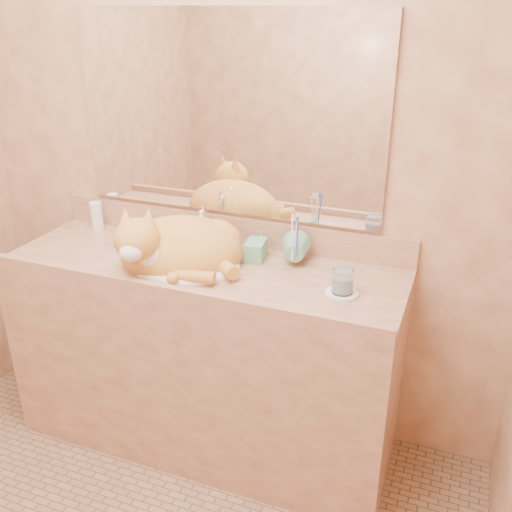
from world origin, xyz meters
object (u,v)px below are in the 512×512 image
at_px(vanity_counter, 205,356).
at_px(cat, 176,245).
at_px(soap_dispenser, 252,244).
at_px(toothbrush_cup, 294,256).
at_px(sink_basin, 183,248).
at_px(water_glass, 343,281).

height_order(vanity_counter, cat, cat).
height_order(cat, soap_dispenser, cat).
distance_m(soap_dispenser, toothbrush_cup, 0.17).
xyz_separation_m(vanity_counter, toothbrush_cup, (0.35, 0.10, 0.48)).
relative_size(sink_basin, soap_dispenser, 2.67).
height_order(vanity_counter, toothbrush_cup, toothbrush_cup).
height_order(sink_basin, water_glass, sink_basin).
xyz_separation_m(sink_basin, cat, (-0.02, -0.02, 0.02)).
xyz_separation_m(cat, toothbrush_cup, (0.44, 0.14, -0.03)).
relative_size(vanity_counter, soap_dispenser, 9.46).
height_order(sink_basin, cat, cat).
distance_m(vanity_counter, soap_dispenser, 0.55).
bearing_deg(water_glass, cat, 179.84).
distance_m(cat, toothbrush_cup, 0.46).
distance_m(vanity_counter, cat, 0.52).
bearing_deg(sink_basin, cat, -122.04).
distance_m(vanity_counter, toothbrush_cup, 0.60).
bearing_deg(toothbrush_cup, water_glass, -32.57).
distance_m(sink_basin, water_glass, 0.64).
distance_m(soap_dispenser, water_glass, 0.41).
xyz_separation_m(sink_basin, soap_dispenser, (0.25, 0.10, 0.01)).
relative_size(soap_dispenser, water_glass, 1.88).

